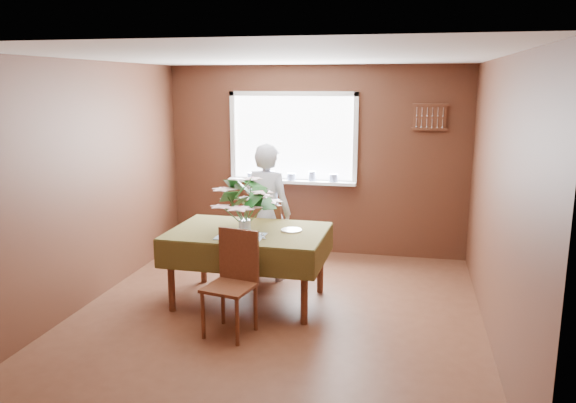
% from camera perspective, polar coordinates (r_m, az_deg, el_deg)
% --- Properties ---
extents(floor, '(4.50, 4.50, 0.00)m').
position_cam_1_polar(floor, '(5.69, -1.21, -11.54)').
color(floor, '#502A1B').
rests_on(floor, ground).
extents(ceiling, '(4.50, 4.50, 0.00)m').
position_cam_1_polar(ceiling, '(5.22, -1.34, 14.48)').
color(ceiling, white).
rests_on(ceiling, wall_back).
extents(wall_back, '(4.00, 0.00, 4.00)m').
position_cam_1_polar(wall_back, '(7.50, 2.80, 4.14)').
color(wall_back, brown).
rests_on(wall_back, floor).
extents(wall_front, '(4.00, 0.00, 4.00)m').
position_cam_1_polar(wall_front, '(3.25, -10.73, -6.60)').
color(wall_front, brown).
rests_on(wall_front, floor).
extents(wall_left, '(0.00, 4.50, 4.50)m').
position_cam_1_polar(wall_left, '(6.10, -19.85, 1.63)').
color(wall_left, brown).
rests_on(wall_left, floor).
extents(wall_right, '(0.00, 4.50, 4.50)m').
position_cam_1_polar(wall_right, '(5.23, 20.55, -0.06)').
color(wall_right, brown).
rests_on(wall_right, floor).
extents(window_assembly, '(1.72, 0.20, 1.22)m').
position_cam_1_polar(window_assembly, '(7.48, 0.51, 4.94)').
color(window_assembly, white).
rests_on(window_assembly, wall_back).
extents(spoon_rack, '(0.44, 0.05, 0.33)m').
position_cam_1_polar(spoon_rack, '(7.30, 14.21, 8.32)').
color(spoon_rack, brown).
rests_on(spoon_rack, wall_back).
extents(dining_table, '(1.62, 1.12, 0.78)m').
position_cam_1_polar(dining_table, '(5.84, -4.04, -3.82)').
color(dining_table, brown).
rests_on(dining_table, floor).
extents(chair_far, '(0.41, 0.41, 0.91)m').
position_cam_1_polar(chair_far, '(6.61, -2.06, -3.60)').
color(chair_far, brown).
rests_on(chair_far, floor).
extents(chair_near, '(0.48, 0.48, 0.96)m').
position_cam_1_polar(chair_near, '(5.21, -5.56, -7.70)').
color(chair_near, brown).
rests_on(chair_near, floor).
extents(seated_woman, '(0.66, 0.51, 1.61)m').
position_cam_1_polar(seated_woman, '(6.50, -2.11, -1.08)').
color(seated_woman, white).
rests_on(seated_woman, floor).
extents(flower_bouquet, '(0.62, 0.62, 0.53)m').
position_cam_1_polar(flower_bouquet, '(5.57, -4.46, 0.07)').
color(flower_bouquet, white).
rests_on(flower_bouquet, dining_table).
extents(side_plate, '(0.27, 0.27, 0.01)m').
position_cam_1_polar(side_plate, '(5.78, 0.36, -2.93)').
color(side_plate, white).
rests_on(side_plate, dining_table).
extents(table_knife, '(0.11, 0.22, 0.00)m').
position_cam_1_polar(table_knife, '(5.56, -2.55, -3.52)').
color(table_knife, silver).
rests_on(table_knife, dining_table).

